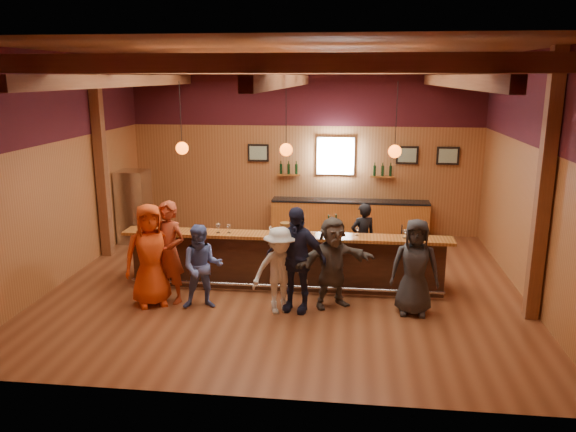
# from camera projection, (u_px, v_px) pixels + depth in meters

# --- Properties ---
(room) EXTENTS (9.04, 9.00, 4.52)m
(room) POSITION_uv_depth(u_px,v_px,m) (286.00, 122.00, 10.39)
(room) COLOR brown
(room) RESTS_ON ground
(bar_counter) EXTENTS (6.30, 1.07, 1.11)m
(bar_counter) POSITION_uv_depth(u_px,v_px,m) (288.00, 258.00, 11.13)
(bar_counter) COLOR black
(bar_counter) RESTS_ON ground
(back_bar_cabinet) EXTENTS (4.00, 0.52, 0.95)m
(back_bar_cabinet) POSITION_uv_depth(u_px,v_px,m) (349.00, 218.00, 14.45)
(back_bar_cabinet) COLOR brown
(back_bar_cabinet) RESTS_ON ground
(window) EXTENTS (0.95, 0.09, 0.95)m
(window) POSITION_uv_depth(u_px,v_px,m) (335.00, 156.00, 14.33)
(window) COLOR silver
(window) RESTS_ON room
(framed_pictures) EXTENTS (5.35, 0.05, 0.45)m
(framed_pictures) POSITION_uv_depth(u_px,v_px,m) (370.00, 155.00, 14.21)
(framed_pictures) COLOR black
(framed_pictures) RESTS_ON room
(wine_shelves) EXTENTS (3.00, 0.18, 0.30)m
(wine_shelves) POSITION_uv_depth(u_px,v_px,m) (335.00, 173.00, 14.37)
(wine_shelves) COLOR brown
(wine_shelves) RESTS_ON room
(pendant_lights) EXTENTS (4.24, 0.24, 1.37)m
(pendant_lights) POSITION_uv_depth(u_px,v_px,m) (286.00, 149.00, 10.46)
(pendant_lights) COLOR black
(pendant_lights) RESTS_ON room
(stainless_fridge) EXTENTS (0.70, 0.70, 1.80)m
(stainless_fridge) POSITION_uv_depth(u_px,v_px,m) (134.00, 207.00, 13.86)
(stainless_fridge) COLOR silver
(stainless_fridge) RESTS_ON ground
(customer_orange) EXTENTS (1.08, 0.95, 1.87)m
(customer_orange) POSITION_uv_depth(u_px,v_px,m) (150.00, 255.00, 10.01)
(customer_orange) COLOR #D54314
(customer_orange) RESTS_ON ground
(customer_redvest) EXTENTS (0.80, 0.67, 1.88)m
(customer_redvest) POSITION_uv_depth(u_px,v_px,m) (169.00, 252.00, 10.14)
(customer_redvest) COLOR #9C371C
(customer_redvest) RESTS_ON ground
(customer_denim) EXTENTS (0.85, 0.73, 1.53)m
(customer_denim) POSITION_uv_depth(u_px,v_px,m) (202.00, 267.00, 9.89)
(customer_denim) COLOR #5162A3
(customer_denim) RESTS_ON ground
(customer_white) EXTENTS (1.14, 0.93, 1.54)m
(customer_white) POSITION_uv_depth(u_px,v_px,m) (280.00, 270.00, 9.71)
(customer_white) COLOR beige
(customer_white) RESTS_ON ground
(customer_navy) EXTENTS (1.18, 0.69, 1.88)m
(customer_navy) POSITION_uv_depth(u_px,v_px,m) (296.00, 259.00, 9.75)
(customer_navy) COLOR #1B1E37
(customer_navy) RESTS_ON ground
(customer_brown) EXTENTS (1.58, 1.14, 1.65)m
(customer_brown) POSITION_uv_depth(u_px,v_px,m) (332.00, 262.00, 9.95)
(customer_brown) COLOR #4C443D
(customer_brown) RESTS_ON ground
(customer_dark) EXTENTS (0.86, 0.59, 1.70)m
(customer_dark) POSITION_uv_depth(u_px,v_px,m) (415.00, 267.00, 9.63)
(customer_dark) COLOR #2A2A2D
(customer_dark) RESTS_ON ground
(bartender) EXTENTS (0.64, 0.55, 1.50)m
(bartender) POSITION_uv_depth(u_px,v_px,m) (363.00, 238.00, 11.70)
(bartender) COLOR black
(bartender) RESTS_ON ground
(ice_bucket) EXTENTS (0.21, 0.21, 0.23)m
(ice_bucket) POSITION_uv_depth(u_px,v_px,m) (286.00, 229.00, 10.63)
(ice_bucket) COLOR brown
(ice_bucket) RESTS_ON bar_counter
(bottle_a) EXTENTS (0.08, 0.08, 0.37)m
(bottle_a) POSITION_uv_depth(u_px,v_px,m) (328.00, 226.00, 10.68)
(bottle_a) COLOR black
(bottle_a) RESTS_ON bar_counter
(bottle_b) EXTENTS (0.08, 0.08, 0.38)m
(bottle_b) POSITION_uv_depth(u_px,v_px,m) (336.00, 226.00, 10.68)
(bottle_b) COLOR black
(bottle_b) RESTS_ON bar_counter
(glass_a) EXTENTS (0.09, 0.09, 0.19)m
(glass_a) POSITION_uv_depth(u_px,v_px,m) (158.00, 222.00, 10.99)
(glass_a) COLOR silver
(glass_a) RESTS_ON bar_counter
(glass_b) EXTENTS (0.08, 0.08, 0.18)m
(glass_b) POSITION_uv_depth(u_px,v_px,m) (173.00, 225.00, 10.82)
(glass_b) COLOR silver
(glass_b) RESTS_ON bar_counter
(glass_c) EXTENTS (0.09, 0.09, 0.20)m
(glass_c) POSITION_uv_depth(u_px,v_px,m) (218.00, 226.00, 10.74)
(glass_c) COLOR silver
(glass_c) RESTS_ON bar_counter
(glass_d) EXTENTS (0.08, 0.08, 0.18)m
(glass_d) POSITION_uv_depth(u_px,v_px,m) (229.00, 226.00, 10.74)
(glass_d) COLOR silver
(glass_d) RESTS_ON bar_counter
(glass_e) EXTENTS (0.07, 0.07, 0.17)m
(glass_e) POSITION_uv_depth(u_px,v_px,m) (271.00, 228.00, 10.64)
(glass_e) COLOR silver
(glass_e) RESTS_ON bar_counter
(glass_f) EXTENTS (0.08, 0.08, 0.18)m
(glass_f) POSITION_uv_depth(u_px,v_px,m) (335.00, 230.00, 10.48)
(glass_f) COLOR silver
(glass_f) RESTS_ON bar_counter
(glass_g) EXTENTS (0.08, 0.08, 0.17)m
(glass_g) POSITION_uv_depth(u_px,v_px,m) (357.00, 229.00, 10.56)
(glass_g) COLOR silver
(glass_g) RESTS_ON bar_counter
(glass_h) EXTENTS (0.08, 0.08, 0.17)m
(glass_h) POSITION_uv_depth(u_px,v_px,m) (405.00, 232.00, 10.39)
(glass_h) COLOR silver
(glass_h) RESTS_ON bar_counter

